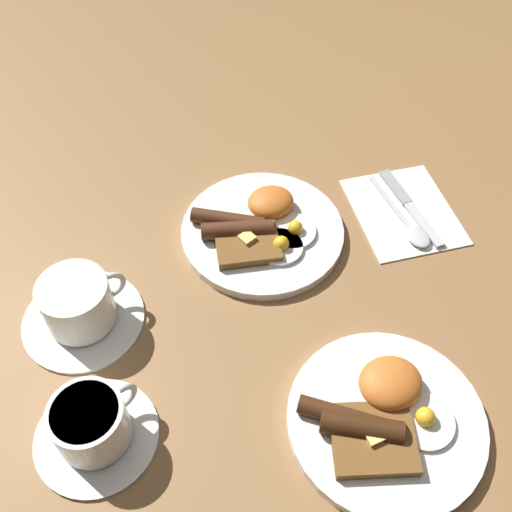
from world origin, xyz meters
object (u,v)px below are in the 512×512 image
at_px(breakfast_plate_near, 261,229).
at_px(teacup_near, 79,306).
at_px(breakfast_plate_far, 384,417).
at_px(knife, 407,202).
at_px(teacup_far, 92,426).
at_px(spoon, 411,228).

bearing_deg(breakfast_plate_near, teacup_near, 11.73).
height_order(breakfast_plate_far, teacup_near, teacup_near).
relative_size(teacup_near, knife, 0.95).
height_order(breakfast_plate_near, teacup_far, teacup_far).
bearing_deg(teacup_far, spoon, -163.42).
relative_size(teacup_far, spoon, 0.90).
relative_size(breakfast_plate_near, spoon, 1.49).
bearing_deg(knife, teacup_near, -87.02).
xyz_separation_m(breakfast_plate_far, spoon, (-0.19, -0.25, -0.01)).
bearing_deg(teacup_far, knife, -159.14).
distance_m(breakfast_plate_near, teacup_far, 0.37).
xyz_separation_m(teacup_far, spoon, (-0.51, -0.15, -0.02)).
bearing_deg(teacup_near, breakfast_plate_far, 138.56).
distance_m(teacup_near, teacup_far, 0.17).
xyz_separation_m(breakfast_plate_near, breakfast_plate_far, (-0.03, 0.33, 0.00)).
xyz_separation_m(breakfast_plate_far, knife, (-0.21, -0.31, -0.01)).
relative_size(teacup_near, spoon, 1.00).
distance_m(teacup_near, knife, 0.52).
distance_m(breakfast_plate_near, breakfast_plate_far, 0.33).
xyz_separation_m(knife, spoon, (0.02, 0.05, 0.00)).
bearing_deg(teacup_far, teacup_near, -95.28).
relative_size(breakfast_plate_near, teacup_far, 1.66).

